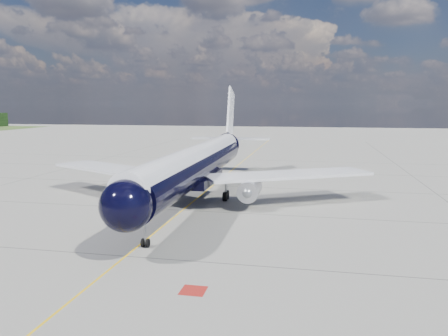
{
  "coord_description": "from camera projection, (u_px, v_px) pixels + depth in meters",
  "views": [
    {
      "loc": [
        13.9,
        -35.16,
        11.66
      ],
      "look_at": [
        3.52,
        15.79,
        4.0
      ],
      "focal_mm": 35.0,
      "sensor_mm": 36.0,
      "label": 1
    }
  ],
  "objects": [
    {
      "name": "main_airliner",
      "position": [
        199.0,
        163.0,
        53.06
      ],
      "size": [
        41.54,
        50.46,
        14.6
      ],
      "rotation": [
        0.0,
        0.0,
        0.01
      ],
      "color": "black",
      "rests_on": "ground"
    },
    {
      "name": "red_marking",
      "position": [
        193.0,
        291.0,
        27.49
      ],
      "size": [
        1.6,
        1.6,
        0.01
      ],
      "primitive_type": "cube",
      "color": "maroon",
      "rests_on": "ground"
    },
    {
      "name": "taxiway_centerline",
      "position": [
        213.0,
        186.0,
        62.76
      ],
      "size": [
        0.16,
        160.0,
        0.01
      ],
      "primitive_type": "cube",
      "color": "yellow",
      "rests_on": "ground"
    },
    {
      "name": "ground",
      "position": [
        220.0,
        180.0,
        67.61
      ],
      "size": [
        320.0,
        320.0,
        0.0
      ],
      "primitive_type": "plane",
      "color": "gray",
      "rests_on": "ground"
    }
  ]
}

